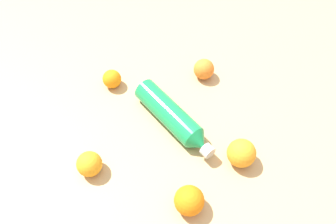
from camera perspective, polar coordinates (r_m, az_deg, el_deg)
name	(u,v)px	position (r m, az deg, el deg)	size (l,w,h in m)	color
ground_plane	(157,126)	(1.00, -1.95, -2.46)	(2.40, 2.40, 0.00)	tan
water_bottle	(173,117)	(0.98, 0.87, -0.86)	(0.31, 0.16, 0.07)	#198C4C
orange_0	(89,164)	(0.92, -13.42, -8.72)	(0.07, 0.07, 0.07)	orange
orange_1	(204,69)	(1.12, 6.21, 7.36)	(0.07, 0.07, 0.07)	orange
orange_2	(112,79)	(1.10, -9.65, 5.64)	(0.06, 0.06, 0.06)	orange
orange_3	(189,200)	(0.85, 3.67, -15.00)	(0.08, 0.08, 0.08)	orange
orange_4	(241,153)	(0.93, 12.55, -6.94)	(0.08, 0.08, 0.08)	orange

